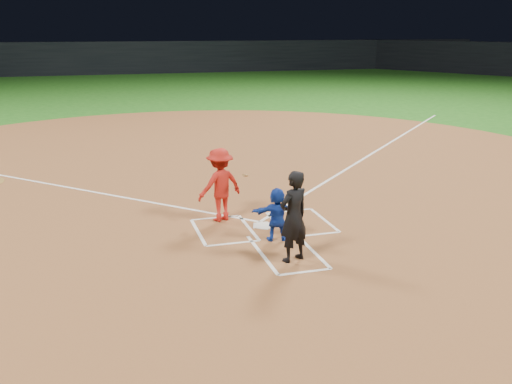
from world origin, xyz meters
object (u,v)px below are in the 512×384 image
object	(u,v)px
home_plate	(263,226)
umpire	(294,216)
batter_at_plate	(220,185)
catcher	(277,214)

from	to	relation	value
home_plate	umpire	size ratio (longest dim) A/B	0.32
umpire	batter_at_plate	world-z (taller)	umpire
umpire	batter_at_plate	size ratio (longest dim) A/B	1.05
home_plate	catcher	world-z (taller)	catcher
home_plate	catcher	distance (m)	1.14
catcher	batter_at_plate	bearing A→B (deg)	-51.54
catcher	batter_at_plate	size ratio (longest dim) A/B	0.67
home_plate	batter_at_plate	world-z (taller)	batter_at_plate
home_plate	umpire	xyz separation A→B (m)	(-0.03, -2.17, 0.94)
home_plate	umpire	world-z (taller)	umpire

